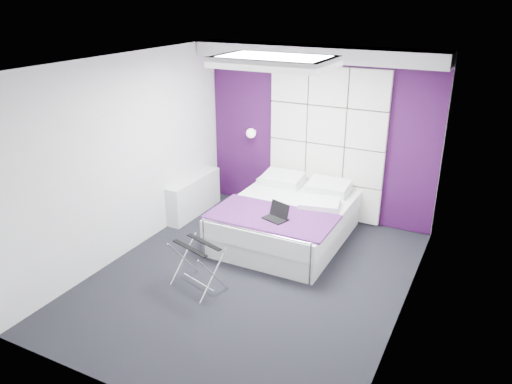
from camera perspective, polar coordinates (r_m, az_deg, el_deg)
floor at (r=6.27m, az=-0.54°, el=-9.70°), size 4.40×4.40×0.00m
ceiling at (r=5.38m, az=-0.64°, el=14.60°), size 4.40×4.40×0.00m
wall_back at (r=7.62m, az=7.12°, el=6.65°), size 3.60×0.00×3.60m
wall_left at (r=6.68m, az=-14.46°, el=3.91°), size 0.00×4.40×4.40m
wall_right at (r=5.17m, az=17.39°, el=-1.70°), size 0.00×4.40×4.40m
accent_wall at (r=7.61m, az=7.10°, el=6.63°), size 3.58×0.02×2.58m
soffit at (r=7.17m, az=6.86°, el=15.47°), size 3.58×0.50×0.20m
headboard at (r=7.56m, az=7.99°, el=5.44°), size 1.80×0.08×2.30m
skylight at (r=5.92m, az=2.14°, el=14.77°), size 1.36×0.86×0.12m
wall_lamp at (r=7.92m, az=-0.44°, el=6.80°), size 0.15×0.15×0.15m
radiator at (r=7.91m, az=-7.08°, el=-0.43°), size 0.22×1.20×0.60m
bed at (r=7.05m, az=3.52°, el=-3.21°), size 1.65×1.99×0.70m
nightstand at (r=7.95m, az=1.88°, el=1.46°), size 0.42×0.32×0.05m
luggage_rack at (r=5.98m, az=-6.65°, el=-8.39°), size 0.57×0.42×0.56m
laptop at (r=6.44m, az=2.37°, el=-2.61°), size 0.30×0.22×0.22m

